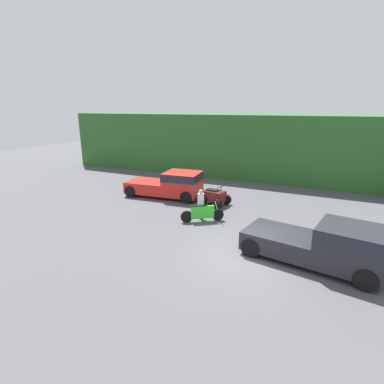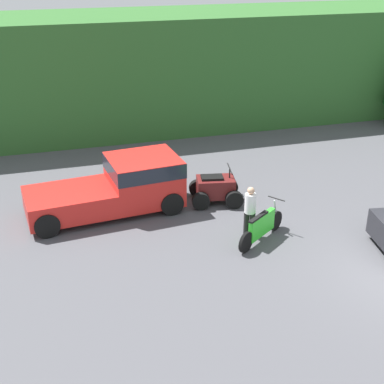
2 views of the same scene
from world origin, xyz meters
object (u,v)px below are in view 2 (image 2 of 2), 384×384
at_px(dirt_bike, 262,227).
at_px(pickup_truck_red, 121,184).
at_px(rider_person, 250,210).
at_px(quad_atv, 216,189).

bearing_deg(dirt_bike, pickup_truck_red, 103.19).
xyz_separation_m(pickup_truck_red, rider_person, (3.56, -3.00, -0.03)).
distance_m(pickup_truck_red, quad_atv, 3.38).
xyz_separation_m(pickup_truck_red, quad_atv, (3.34, -0.33, -0.45)).
xyz_separation_m(quad_atv, rider_person, (0.22, -2.67, 0.42)).
bearing_deg(pickup_truck_red, quad_atv, -11.28).
distance_m(dirt_bike, rider_person, 0.63).
relative_size(pickup_truck_red, dirt_bike, 2.68).
xyz_separation_m(dirt_bike, rider_person, (-0.26, 0.37, 0.44)).
xyz_separation_m(pickup_truck_red, dirt_bike, (3.83, -3.37, -0.48)).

